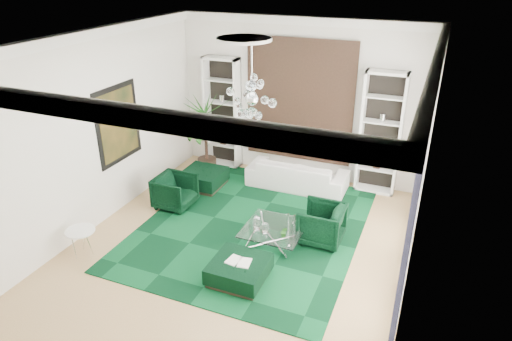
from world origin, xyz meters
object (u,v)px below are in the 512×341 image
at_px(armchair_left, 175,191).
at_px(ottoman_side, 204,179).
at_px(side_table, 82,243).
at_px(palm, 205,126).
at_px(armchair_right, 321,224).
at_px(coffee_table, 274,236).
at_px(sofa, 297,174).
at_px(ottoman_front, 239,271).

relative_size(armchair_left, ottoman_side, 0.86).
height_order(side_table, palm, palm).
bearing_deg(armchair_right, coffee_table, -58.42).
distance_m(sofa, armchair_left, 2.87).
relative_size(sofa, coffee_table, 2.10).
distance_m(armchair_left, coffee_table, 2.57).
bearing_deg(armchair_left, palm, 4.73).
height_order(armchair_left, ottoman_side, armchair_left).
xyz_separation_m(ottoman_front, side_table, (-2.94, -0.42, 0.07)).
bearing_deg(armchair_right, sofa, -150.77).
height_order(ottoman_front, palm, palm).
bearing_deg(sofa, coffee_table, 97.74).
relative_size(sofa, armchair_right, 2.81).
bearing_deg(ottoman_front, coffee_table, 81.62).
bearing_deg(armchair_right, ottoman_side, -110.22).
xyz_separation_m(sofa, side_table, (-2.78, -4.08, -0.09)).
bearing_deg(palm, side_table, -96.88).
relative_size(armchair_right, ottoman_side, 0.89).
relative_size(armchair_left, side_table, 1.52).
xyz_separation_m(armchair_left, palm, (-0.14, 1.74, 0.90)).
relative_size(coffee_table, ottoman_front, 1.20).
bearing_deg(ottoman_front, sofa, 92.49).
height_order(sofa, side_table, sofa).
bearing_deg(palm, coffee_table, -41.15).
bearing_deg(ottoman_side, side_table, -102.63).
distance_m(ottoman_side, ottoman_front, 3.60).
bearing_deg(side_table, armchair_left, 74.24).
bearing_deg(side_table, palm, 83.12).
bearing_deg(sofa, side_table, 55.70).
xyz_separation_m(sofa, ottoman_front, (0.16, -3.66, -0.15)).
height_order(armchair_left, ottoman_front, armchair_left).
relative_size(sofa, palm, 0.91).
bearing_deg(palm, sofa, 3.78).
relative_size(coffee_table, side_table, 2.11).
bearing_deg(ottoman_side, armchair_right, -20.22).
relative_size(sofa, ottoman_front, 2.54).
xyz_separation_m(sofa, ottoman_side, (-2.05, -0.82, -0.13)).
height_order(sofa, coffee_table, sofa).
height_order(ottoman_side, palm, palm).
relative_size(armchair_right, side_table, 1.58).
bearing_deg(palm, ottoman_front, -54.85).
distance_m(ottoman_front, palm, 4.42).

